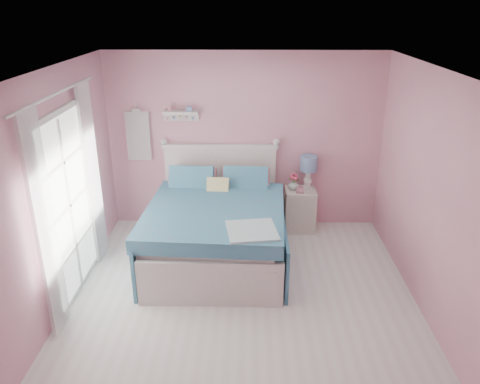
{
  "coord_description": "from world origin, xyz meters",
  "views": [
    {
      "loc": [
        0.06,
        -4.38,
        3.22
      ],
      "look_at": [
        -0.05,
        1.2,
        0.93
      ],
      "focal_mm": 35.0,
      "sensor_mm": 36.0,
      "label": 1
    }
  ],
  "objects_px": {
    "bed": "(216,229)",
    "nightstand": "(300,210)",
    "vase": "(294,184)",
    "table_lamp": "(309,166)",
    "teacup": "(300,190)"
  },
  "relations": [
    {
      "from": "bed",
      "to": "nightstand",
      "type": "height_order",
      "value": "bed"
    },
    {
      "from": "bed",
      "to": "vase",
      "type": "relative_size",
      "value": 14.05
    },
    {
      "from": "nightstand",
      "to": "teacup",
      "type": "distance_m",
      "value": 0.38
    },
    {
      "from": "bed",
      "to": "vase",
      "type": "xyz_separation_m",
      "value": [
        1.09,
        0.88,
        0.3
      ]
    },
    {
      "from": "bed",
      "to": "table_lamp",
      "type": "bearing_deg",
      "value": 39.54
    },
    {
      "from": "table_lamp",
      "to": "vase",
      "type": "height_order",
      "value": "table_lamp"
    },
    {
      "from": "bed",
      "to": "teacup",
      "type": "bearing_deg",
      "value": 35.82
    },
    {
      "from": "vase",
      "to": "teacup",
      "type": "relative_size",
      "value": 1.45
    },
    {
      "from": "nightstand",
      "to": "table_lamp",
      "type": "distance_m",
      "value": 0.68
    },
    {
      "from": "table_lamp",
      "to": "vase",
      "type": "bearing_deg",
      "value": -161.18
    },
    {
      "from": "bed",
      "to": "teacup",
      "type": "distance_m",
      "value": 1.41
    },
    {
      "from": "vase",
      "to": "table_lamp",
      "type": "bearing_deg",
      "value": 18.82
    },
    {
      "from": "bed",
      "to": "nightstand",
      "type": "bearing_deg",
      "value": 39.09
    },
    {
      "from": "vase",
      "to": "bed",
      "type": "bearing_deg",
      "value": -140.89
    },
    {
      "from": "table_lamp",
      "to": "teacup",
      "type": "height_order",
      "value": "table_lamp"
    }
  ]
}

